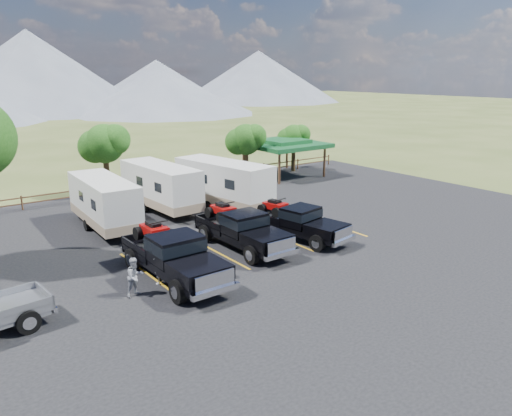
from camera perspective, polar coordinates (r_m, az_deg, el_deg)
ground at (r=23.35m, az=5.17°, el=-6.94°), size 320.00×320.00×0.00m
asphalt_lot at (r=25.50m, az=0.67°, el=-4.88°), size 44.00×34.00×0.04m
stall_lines at (r=26.24m, az=-0.65°, el=-4.22°), size 12.12×5.50×0.01m
tree_ne_a at (r=40.89m, az=-1.20°, el=7.81°), size 3.11×2.92×4.76m
tree_ne_b at (r=45.39m, az=4.31°, el=8.07°), size 2.77×2.59×4.27m
tree_north at (r=37.54m, az=-16.98°, el=7.02°), size 3.46×3.24×5.25m
rail_fence at (r=39.15m, az=-10.81°, el=2.93°), size 36.12×0.12×1.00m
pavilion at (r=43.41m, az=3.18°, el=7.30°), size 6.20×6.20×3.22m
rig_left at (r=22.08m, az=-9.46°, el=-5.27°), size 2.44×6.82×2.27m
rig_center at (r=25.53m, az=-1.68°, el=-2.35°), size 2.32×6.44×2.14m
rig_right at (r=27.08m, az=4.71°, el=-1.52°), size 2.93×6.23×2.00m
trailer_left at (r=29.79m, az=-16.95°, el=0.56°), size 2.49×8.44×2.93m
trailer_center at (r=32.84m, az=-10.84°, el=2.37°), size 2.58×8.70×3.02m
trailer_right at (r=32.83m, az=-3.71°, el=2.73°), size 3.53×9.10×3.14m
person_a at (r=21.69m, az=-10.95°, el=-6.22°), size 0.79×0.67×1.84m
person_b at (r=20.82m, az=-13.66°, el=-7.65°), size 0.90×0.77×1.62m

